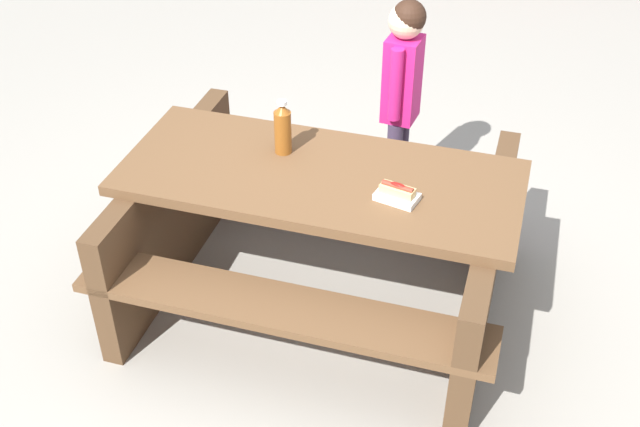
# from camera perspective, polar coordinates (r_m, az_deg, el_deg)

# --- Properties ---
(ground_plane) EXTENTS (30.00, 30.00, 0.00)m
(ground_plane) POSITION_cam_1_polar(r_m,az_deg,el_deg) (4.00, 0.00, -6.05)
(ground_plane) COLOR gray
(ground_plane) RESTS_ON ground
(picnic_table) EXTENTS (2.08, 1.79, 0.75)m
(picnic_table) POSITION_cam_1_polar(r_m,az_deg,el_deg) (3.71, 0.00, -0.99)
(picnic_table) COLOR brown
(picnic_table) RESTS_ON ground
(soda_bottle) EXTENTS (0.08, 0.08, 0.27)m
(soda_bottle) POSITION_cam_1_polar(r_m,az_deg,el_deg) (3.63, -2.70, 6.13)
(soda_bottle) COLOR brown
(soda_bottle) RESTS_ON picnic_table
(hotdog_tray) EXTENTS (0.21, 0.18, 0.08)m
(hotdog_tray) POSITION_cam_1_polar(r_m,az_deg,el_deg) (3.37, 5.58, 1.44)
(hotdog_tray) COLOR white
(hotdog_tray) RESTS_ON picnic_table
(child_in_coat) EXTENTS (0.22, 0.29, 1.23)m
(child_in_coat) POSITION_cam_1_polar(r_m,az_deg,el_deg) (4.27, 5.97, 9.54)
(child_in_coat) COLOR #3F334C
(child_in_coat) RESTS_ON ground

